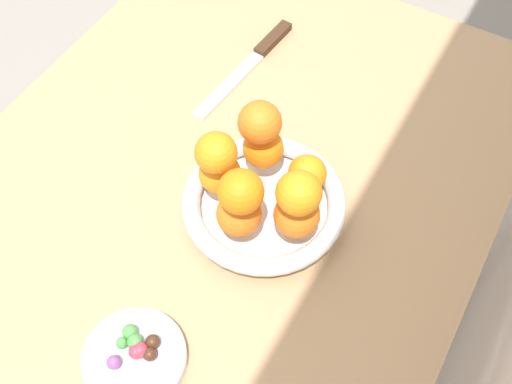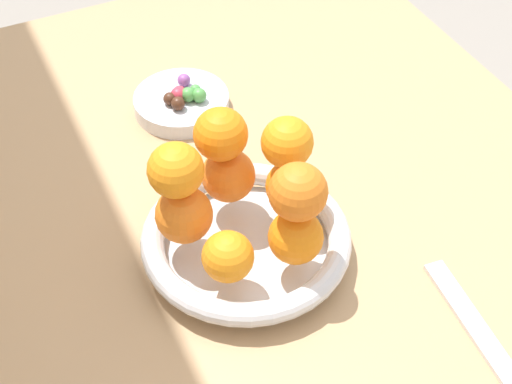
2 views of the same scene
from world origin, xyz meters
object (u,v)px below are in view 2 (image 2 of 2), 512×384
object	(u,v)px
candy_dish	(182,103)
candy_ball_3	(195,90)
orange_6	(176,170)
orange_5	(298,192)
candy_ball_1	(188,95)
knife	(511,378)
orange_8	(287,143)
orange_0	(296,237)
orange_7	(221,134)
fruit_bowl	(246,242)
orange_4	(228,257)
candy_ball_4	(178,95)
candy_ball_0	(199,95)
candy_ball_6	(179,93)
candy_ball_2	(170,99)
candy_ball_5	(184,80)
orange_3	(183,212)
candy_ball_7	(178,103)
orange_2	(228,175)
dining_table	(296,267)

from	to	relation	value
candy_dish	candy_ball_3	size ratio (longest dim) A/B	8.68
orange_6	candy_ball_3	world-z (taller)	orange_6
orange_5	candy_ball_1	bearing A→B (deg)	-0.21
knife	candy_ball_3	bearing A→B (deg)	12.36
orange_6	orange_8	xyz separation A→B (m)	(-0.01, -0.12, -0.00)
orange_0	orange_7	bearing A→B (deg)	15.42
fruit_bowl	orange_4	bearing A→B (deg)	138.37
candy_ball_4	candy_ball_0	bearing A→B (deg)	-118.00
candy_ball_6	candy_ball_2	bearing A→B (deg)	109.27
candy_ball_2	candy_ball_5	bearing A→B (deg)	-47.09
orange_3	candy_ball_1	xyz separation A→B (m)	(0.23, -0.10, -0.04)
orange_0	candy_ball_1	bearing A→B (deg)	-0.75
orange_5	candy_ball_0	world-z (taller)	orange_5
orange_6	candy_ball_6	bearing A→B (deg)	-20.78
knife	orange_4	bearing A→B (deg)	44.42
orange_3	candy_ball_7	xyz separation A→B (m)	(0.22, -0.08, -0.04)
candy_ball_2	candy_ball_1	bearing A→B (deg)	-98.83
orange_2	fruit_bowl	bearing A→B (deg)	174.37
candy_ball_0	candy_ball_5	size ratio (longest dim) A/B	1.10
orange_5	candy_ball_0	bearing A→B (deg)	-2.68
orange_2	orange_5	world-z (taller)	orange_5
fruit_bowl	candy_ball_3	xyz separation A→B (m)	(0.27, -0.05, 0.01)
orange_8	orange_6	bearing A→B (deg)	86.99
candy_ball_2	knife	size ratio (longest dim) A/B	0.07
orange_0	candy_ball_1	distance (m)	0.31
orange_3	candy_ball_2	world-z (taller)	orange_3
orange_6	orange_7	distance (m)	0.07
dining_table	candy_ball_3	xyz separation A→B (m)	(0.24, 0.03, 0.12)
candy_dish	orange_2	distance (m)	0.22
candy_ball_4	candy_ball_7	size ratio (longest dim) A/B	1.08
orange_8	candy_ball_1	distance (m)	0.25
orange_0	orange_8	bearing A→B (deg)	-19.83
dining_table	candy_ball_7	world-z (taller)	candy_ball_7
orange_0	orange_7	world-z (taller)	orange_7
fruit_bowl	candy_ball_4	xyz separation A→B (m)	(0.26, -0.02, 0.01)
candy_ball_5	candy_ball_2	bearing A→B (deg)	132.91
fruit_bowl	candy_ball_7	distance (m)	0.25
orange_0	orange_6	size ratio (longest dim) A/B	0.99
candy_ball_4	candy_ball_5	distance (m)	0.03
orange_5	candy_ball_7	size ratio (longest dim) A/B	3.25
orange_0	candy_ball_1	size ratio (longest dim) A/B	2.92
orange_3	candy_ball_5	xyz separation A→B (m)	(0.26, -0.10, -0.04)
candy_dish	candy_ball_7	size ratio (longest dim) A/B	6.92
fruit_bowl	candy_ball_6	size ratio (longest dim) A/B	12.24
candy_ball_7	candy_ball_3	bearing A→B (deg)	-58.95
orange_5	candy_ball_3	xyz separation A→B (m)	(0.31, -0.02, -0.10)
candy_ball_0	orange_3	bearing A→B (deg)	153.92
candy_ball_0	orange_6	bearing A→B (deg)	153.22
orange_5	candy_ball_3	bearing A→B (deg)	-2.75
dining_table	candy_ball_4	distance (m)	0.27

